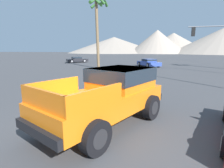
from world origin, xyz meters
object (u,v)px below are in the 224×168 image
object	(u,v)px
parked_car_dark	(77,60)
orange_pickup_truck	(111,92)
palm_tree_tall	(97,15)
parked_car_blue	(149,63)
traffic_light_main	(215,39)

from	to	relation	value
parked_car_dark	orange_pickup_truck	bearing A→B (deg)	-11.71
orange_pickup_truck	parked_car_dark	size ratio (longest dim) A/B	1.22
parked_car_dark	palm_tree_tall	xyz separation A→B (m)	(7.68, -9.81, 6.21)
parked_car_blue	palm_tree_tall	world-z (taller)	palm_tree_tall
parked_car_dark	traffic_light_main	size ratio (longest dim) A/B	0.84
orange_pickup_truck	traffic_light_main	bearing A→B (deg)	89.14
traffic_light_main	palm_tree_tall	xyz separation A→B (m)	(-13.11, 1.75, 3.18)
parked_car_dark	palm_tree_tall	size ratio (longest dim) A/B	0.46
parked_car_dark	palm_tree_tall	world-z (taller)	palm_tree_tall
orange_pickup_truck	parked_car_blue	xyz separation A→B (m)	(0.41, 21.10, -0.47)
orange_pickup_truck	palm_tree_tall	bearing A→B (deg)	134.95
palm_tree_tall	traffic_light_main	bearing A→B (deg)	-7.59
traffic_light_main	palm_tree_tall	distance (m)	13.61
parked_car_blue	traffic_light_main	distance (m)	9.75
orange_pickup_truck	traffic_light_main	world-z (taller)	traffic_light_main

